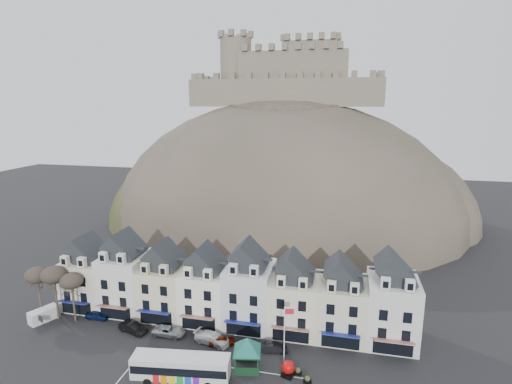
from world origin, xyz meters
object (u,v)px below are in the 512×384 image
at_px(car_black, 133,328).
at_px(car_maroon, 222,341).
at_px(car_charcoal, 274,348).
at_px(car_white, 212,338).
at_px(bus, 181,367).
at_px(car_silver, 169,331).
at_px(red_buoy, 288,368).
at_px(white_van, 44,315).
at_px(bus_shelter, 247,345).
at_px(car_navy, 97,315).
at_px(flagpole, 285,333).

xyz_separation_m(car_black, car_maroon, (13.61, -0.06, -0.12)).
bearing_deg(car_maroon, car_charcoal, -111.28).
bearing_deg(car_white, bus, -174.59).
bearing_deg(car_black, car_silver, -69.34).
bearing_deg(red_buoy, car_charcoal, 120.52).
bearing_deg(white_van, car_silver, 26.09).
bearing_deg(car_white, car_maroon, -78.60).
relative_size(red_buoy, car_white, 0.38).
xyz_separation_m(car_black, car_white, (12.19, -0.01, 0.02)).
bearing_deg(car_charcoal, bus_shelter, 138.24).
distance_m(car_maroon, car_charcoal, 7.29).
distance_m(white_van, car_maroon, 28.74).
bearing_deg(car_silver, car_white, -94.55).
height_order(car_navy, car_silver, car_silver).
bearing_deg(white_van, car_black, 24.90).
relative_size(white_van, car_silver, 0.97).
xyz_separation_m(bus_shelter, white_van, (-33.40, 4.20, -2.41)).
bearing_deg(red_buoy, car_silver, 164.66).
xyz_separation_m(car_silver, car_white, (6.75, -0.46, 0.11)).
distance_m(bus_shelter, red_buoy, 5.74).
height_order(white_van, car_white, white_van).
distance_m(flagpole, car_white, 11.71).
distance_m(red_buoy, car_silver, 18.75).
distance_m(bus, red_buoy, 13.03).
bearing_deg(car_white, flagpole, -91.55).
height_order(red_buoy, car_maroon, red_buoy).
xyz_separation_m(red_buoy, car_black, (-23.51, 4.51, -0.29)).
bearing_deg(white_van, bus_shelter, 17.50).
height_order(red_buoy, car_silver, red_buoy).
xyz_separation_m(car_navy, car_black, (7.36, -2.17, 0.11)).
distance_m(car_black, car_white, 12.19).
relative_size(flagpole, car_maroon, 2.27).
relative_size(flagpole, white_van, 1.84).
bearing_deg(red_buoy, flagpole, 112.67).
bearing_deg(car_maroon, flagpole, -128.08).
bearing_deg(red_buoy, bus, -163.50).
bearing_deg(car_navy, bus_shelter, -104.61).
bearing_deg(red_buoy, car_navy, 167.81).
height_order(bus_shelter, red_buoy, bus_shelter).
relative_size(bus_shelter, car_maroon, 1.83).
bearing_deg(car_white, white_van, 103.47).
height_order(car_black, car_charcoal, car_black).
distance_m(bus_shelter, car_navy, 26.57).
height_order(car_maroon, car_charcoal, car_maroon).
relative_size(bus_shelter, white_van, 1.48).
height_order(red_buoy, car_charcoal, red_buoy).
xyz_separation_m(white_van, car_navy, (7.77, 2.23, -0.32)).
bearing_deg(car_charcoal, white_van, 80.22).
bearing_deg(white_van, car_white, 24.77).
distance_m(red_buoy, car_black, 23.94).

